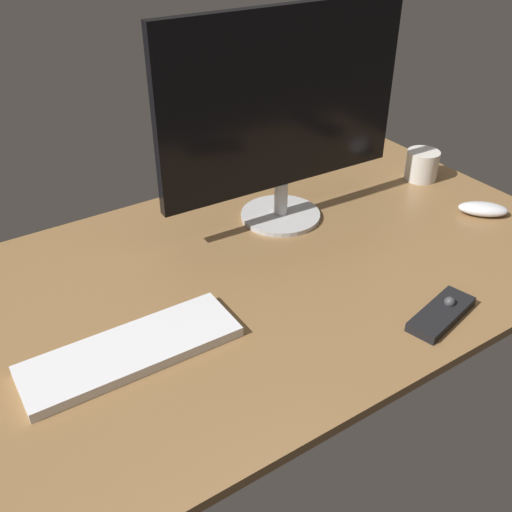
# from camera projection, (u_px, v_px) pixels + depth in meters

# --- Properties ---
(desk) EXTENTS (1.40, 0.84, 0.02)m
(desk) POSITION_uv_depth(u_px,v_px,m) (276.00, 267.00, 1.29)
(desk) COLOR olive
(desk) RESTS_ON ground
(monitor) EXTENTS (0.61, 0.20, 0.49)m
(monitor) POSITION_uv_depth(u_px,v_px,m) (283.00, 110.00, 1.30)
(monitor) COLOR silver
(monitor) RESTS_ON desk
(keyboard) EXTENTS (0.39, 0.13, 0.02)m
(keyboard) POSITION_uv_depth(u_px,v_px,m) (131.00, 351.00, 1.04)
(keyboard) COLOR white
(keyboard) RESTS_ON desk
(computer_mouse) EXTENTS (0.13, 0.12, 0.03)m
(computer_mouse) POSITION_uv_depth(u_px,v_px,m) (483.00, 209.00, 1.46)
(computer_mouse) COLOR silver
(computer_mouse) RESTS_ON desk
(media_remote) EXTENTS (0.17, 0.10, 0.03)m
(media_remote) POSITION_uv_depth(u_px,v_px,m) (442.00, 313.00, 1.13)
(media_remote) COLOR black
(media_remote) RESTS_ON desk
(coffee_mug) EXTENTS (0.09, 0.09, 0.08)m
(coffee_mug) POSITION_uv_depth(u_px,v_px,m) (422.00, 165.00, 1.61)
(coffee_mug) COLOR silver
(coffee_mug) RESTS_ON desk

